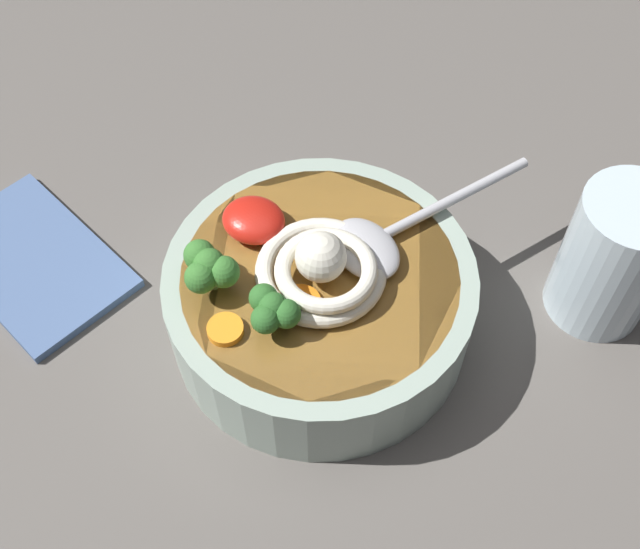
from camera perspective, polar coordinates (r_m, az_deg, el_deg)
The scene contains 11 objects.
table_slab at distance 64.61cm, azimuth 2.90°, elevation -3.04°, with size 135.23×135.23×3.15cm, color #5B5651.
soup_bowl at distance 59.31cm, azimuth 0.00°, elevation -1.84°, with size 22.86×22.86×6.82cm.
noodle_pile at distance 55.34cm, azimuth 0.16°, elevation 0.50°, with size 10.34×10.13×4.15cm.
soup_spoon at distance 57.85cm, azimuth 4.51°, elevation 2.80°, with size 11.74×16.51×1.60cm.
chili_sauce_dollop at distance 58.45cm, azimuth -4.81°, elevation 3.93°, with size 4.75×4.27×2.14cm, color red.
broccoli_floret_center at distance 52.70cm, azimuth -3.48°, elevation -2.55°, with size 3.94×3.39×3.11cm.
broccoli_floret_far at distance 54.79cm, azimuth -8.05°, elevation 0.50°, with size 4.42×3.81×3.50cm.
carrot_slice_extra_b at distance 54.97cm, azimuth -1.43°, elevation -2.07°, with size 2.91×2.91×0.45cm, color orange.
carrot_slice_beside_chili at distance 54.12cm, azimuth -6.84°, elevation -3.95°, with size 2.51×2.51×0.57cm, color orange.
drinking_glass at distance 62.51cm, azimuth 20.40°, elevation 1.13°, with size 7.74×7.74×11.81cm, color silver.
folded_napkin at distance 69.39cm, azimuth -19.96°, elevation 0.89°, with size 16.39×10.27×0.80cm, color #4C6693.
Camera 1 is at (12.50, -32.15, 56.20)cm, focal length 44.39 mm.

